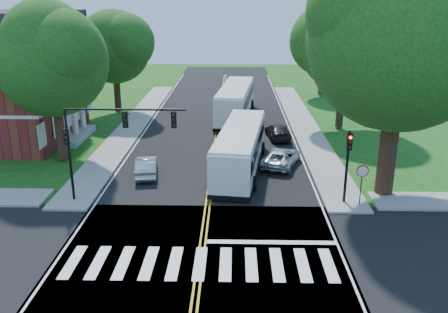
{
  "coord_description": "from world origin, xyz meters",
  "views": [
    {
      "loc": [
        1.57,
        -19.89,
        11.8
      ],
      "look_at": [
        0.93,
        8.16,
        2.4
      ],
      "focal_mm": 38.0,
      "sensor_mm": 36.0,
      "label": 1
    }
  ],
  "objects_px": {
    "signal_ne": "(348,158)",
    "hatchback": "(146,166)",
    "signal_nw": "(107,133)",
    "bus_lead": "(240,148)",
    "bus_follow": "(235,101)",
    "suv": "(281,157)",
    "dark_sedan": "(278,131)"
  },
  "relations": [
    {
      "from": "dark_sedan",
      "to": "suv",
      "type": "bearing_deg",
      "value": 80.78
    },
    {
      "from": "bus_lead",
      "to": "signal_nw",
      "type": "bearing_deg",
      "value": 43.99
    },
    {
      "from": "hatchback",
      "to": "dark_sedan",
      "type": "relative_size",
      "value": 0.9
    },
    {
      "from": "suv",
      "to": "dark_sedan",
      "type": "relative_size",
      "value": 1.05
    },
    {
      "from": "bus_lead",
      "to": "dark_sedan",
      "type": "xyz_separation_m",
      "value": [
        3.42,
        8.23,
        -1.0
      ]
    },
    {
      "from": "hatchback",
      "to": "suv",
      "type": "relative_size",
      "value": 0.86
    },
    {
      "from": "signal_nw",
      "to": "bus_follow",
      "type": "height_order",
      "value": "signal_nw"
    },
    {
      "from": "signal_ne",
      "to": "suv",
      "type": "height_order",
      "value": "signal_ne"
    },
    {
      "from": "hatchback",
      "to": "signal_nw",
      "type": "bearing_deg",
      "value": 66.15
    },
    {
      "from": "signal_nw",
      "to": "bus_lead",
      "type": "distance_m",
      "value": 10.16
    },
    {
      "from": "signal_nw",
      "to": "hatchback",
      "type": "height_order",
      "value": "signal_nw"
    },
    {
      "from": "signal_ne",
      "to": "signal_nw",
      "type": "bearing_deg",
      "value": -179.95
    },
    {
      "from": "signal_nw",
      "to": "signal_ne",
      "type": "xyz_separation_m",
      "value": [
        14.06,
        0.01,
        -1.41
      ]
    },
    {
      "from": "signal_nw",
      "to": "suv",
      "type": "bearing_deg",
      "value": 32.32
    },
    {
      "from": "dark_sedan",
      "to": "bus_follow",
      "type": "bearing_deg",
      "value": -69.35
    },
    {
      "from": "bus_follow",
      "to": "hatchback",
      "type": "xyz_separation_m",
      "value": [
        -6.2,
        -16.92,
        -1.09
      ]
    },
    {
      "from": "signal_ne",
      "to": "bus_follow",
      "type": "bearing_deg",
      "value": 106.95
    },
    {
      "from": "bus_lead",
      "to": "dark_sedan",
      "type": "height_order",
      "value": "bus_lead"
    },
    {
      "from": "signal_nw",
      "to": "bus_follow",
      "type": "xyz_separation_m",
      "value": [
        7.5,
        21.53,
        -2.61
      ]
    },
    {
      "from": "bus_follow",
      "to": "hatchback",
      "type": "height_order",
      "value": "bus_follow"
    },
    {
      "from": "signal_ne",
      "to": "dark_sedan",
      "type": "distance_m",
      "value": 14.53
    },
    {
      "from": "signal_nw",
      "to": "signal_ne",
      "type": "height_order",
      "value": "signal_nw"
    },
    {
      "from": "suv",
      "to": "bus_lead",
      "type": "bearing_deg",
      "value": 37.66
    },
    {
      "from": "hatchback",
      "to": "dark_sedan",
      "type": "distance_m",
      "value": 13.75
    },
    {
      "from": "signal_nw",
      "to": "hatchback",
      "type": "relative_size",
      "value": 1.78
    },
    {
      "from": "signal_ne",
      "to": "dark_sedan",
      "type": "height_order",
      "value": "signal_ne"
    },
    {
      "from": "signal_ne",
      "to": "hatchback",
      "type": "xyz_separation_m",
      "value": [
        -12.76,
        4.6,
        -2.29
      ]
    },
    {
      "from": "signal_ne",
      "to": "suv",
      "type": "relative_size",
      "value": 0.95
    },
    {
      "from": "signal_nw",
      "to": "bus_follow",
      "type": "relative_size",
      "value": 0.55
    },
    {
      "from": "bus_lead",
      "to": "bus_follow",
      "type": "bearing_deg",
      "value": -81.49
    },
    {
      "from": "signal_nw",
      "to": "signal_ne",
      "type": "relative_size",
      "value": 1.62
    },
    {
      "from": "hatchback",
      "to": "dark_sedan",
      "type": "bearing_deg",
      "value": -144.64
    }
  ]
}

